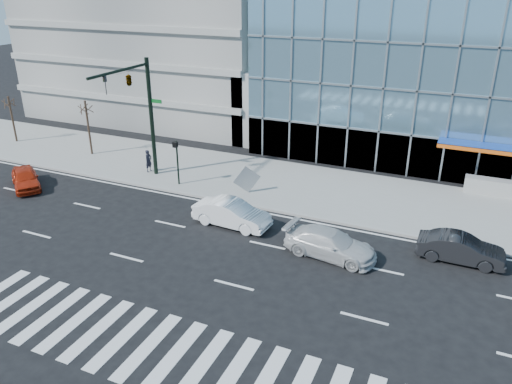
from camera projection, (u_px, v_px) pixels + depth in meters
ground at (267, 245)px, 26.15m from camera, size 160.00×160.00×0.00m
sidewalk at (314, 189)px, 32.83m from camera, size 120.00×8.00×0.15m
parking_garage at (186, 6)px, 51.33m from camera, size 24.00×24.00×20.00m
ramp_block at (284, 103)px, 42.25m from camera, size 6.00×8.00×6.00m
traffic_signal at (136, 93)px, 31.58m from camera, size 1.14×5.74×8.00m
ped_signal_post at (177, 156)px, 32.58m from camera, size 0.30×0.33×3.00m
street_tree_near at (86, 108)px, 37.58m from camera, size 1.10×1.10×4.23m
street_tree_far at (9, 102)px, 40.67m from camera, size 1.10×1.10×3.87m
white_suv at (330, 244)px, 24.90m from camera, size 4.90×2.45×1.37m
white_sedan at (232, 213)px, 27.95m from camera, size 4.55×1.84×1.47m
dark_sedan at (461, 249)px, 24.46m from camera, size 4.15×1.46×1.37m
red_sedan at (25, 178)px, 32.95m from camera, size 4.03×3.62×1.32m
pedestrian at (149, 161)px, 35.23m from camera, size 0.45×0.62×1.59m
tilted_panel at (247, 179)px, 31.73m from camera, size 1.49×1.16×1.83m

